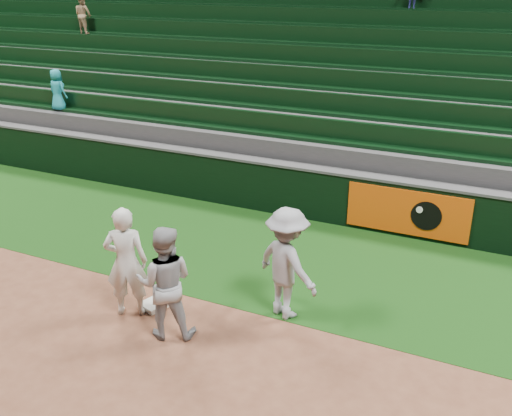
{
  "coord_description": "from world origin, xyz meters",
  "views": [
    {
      "loc": [
        4.86,
        -6.53,
        5.28
      ],
      "look_at": [
        0.7,
        2.3,
        1.3
      ],
      "focal_mm": 40.0,
      "sensor_mm": 36.0,
      "label": 1
    }
  ],
  "objects_px": {
    "first_base": "(153,305)",
    "baserunner": "(165,283)",
    "first_baseman": "(126,262)",
    "base_coach": "(287,263)"
  },
  "relations": [
    {
      "from": "first_base",
      "to": "baserunner",
      "type": "xyz_separation_m",
      "value": [
        0.67,
        -0.55,
        0.88
      ]
    },
    {
      "from": "first_base",
      "to": "baserunner",
      "type": "distance_m",
      "value": 1.24
    },
    {
      "from": "first_base",
      "to": "base_coach",
      "type": "height_order",
      "value": "base_coach"
    },
    {
      "from": "baserunner",
      "to": "base_coach",
      "type": "relative_size",
      "value": 0.97
    },
    {
      "from": "first_base",
      "to": "baserunner",
      "type": "bearing_deg",
      "value": -39.62
    },
    {
      "from": "first_baseman",
      "to": "baserunner",
      "type": "xyz_separation_m",
      "value": [
        0.92,
        -0.25,
        -0.03
      ]
    },
    {
      "from": "first_baseman",
      "to": "baserunner",
      "type": "relative_size",
      "value": 1.03
    },
    {
      "from": "baserunner",
      "to": "base_coach",
      "type": "bearing_deg",
      "value": -162.28
    },
    {
      "from": "first_baseman",
      "to": "base_coach",
      "type": "xyz_separation_m",
      "value": [
        2.39,
        1.07,
        0.0
      ]
    },
    {
      "from": "base_coach",
      "to": "first_base",
      "type": "bearing_deg",
      "value": 44.06
    }
  ]
}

